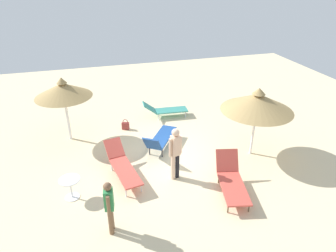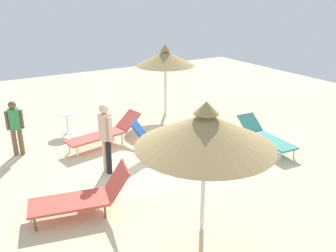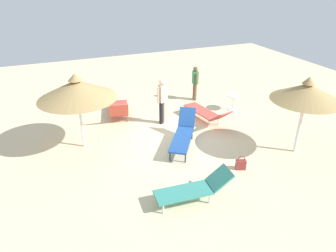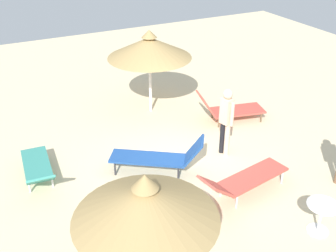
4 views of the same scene
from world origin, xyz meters
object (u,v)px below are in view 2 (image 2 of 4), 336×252
object	(u,v)px
lounge_chair_front	(84,196)
person_standing_back	(15,125)
lounge_chair_edge	(170,141)
lounge_chair_near_right	(105,132)
parasol_umbrella_far_right	(205,130)
lounge_chair_far_left	(265,135)
parasol_umbrella_center	(165,58)
side_table_round	(67,119)
handbag	(205,126)
person_standing_near_left	(106,134)

from	to	relation	value
lounge_chair_front	person_standing_back	world-z (taller)	person_standing_back
lounge_chair_edge	lounge_chair_near_right	distance (m)	1.99
parasol_umbrella_far_right	lounge_chair_far_left	bearing A→B (deg)	29.91
parasol_umbrella_center	lounge_chair_far_left	bearing A→B (deg)	-77.64
parasol_umbrella_far_right	side_table_round	distance (m)	6.49
lounge_chair_edge	handbag	bearing A→B (deg)	26.88
lounge_chair_far_left	side_table_round	xyz separation A→B (m)	(-4.52, 4.07, 0.09)
lounge_chair_far_left	person_standing_near_left	distance (m)	4.58
person_standing_near_left	side_table_round	xyz separation A→B (m)	(-0.08, 3.19, -0.57)
lounge_chair_near_right	lounge_chair_far_left	size ratio (longest dim) A/B	1.15
side_table_round	person_standing_near_left	bearing A→B (deg)	-88.59
handbag	lounge_chair_far_left	bearing A→B (deg)	-69.56
lounge_chair_edge	lounge_chair_near_right	size ratio (longest dim) A/B	0.91
lounge_chair_far_left	parasol_umbrella_far_right	bearing A→B (deg)	-150.09
parasol_umbrella_far_right	person_standing_near_left	distance (m)	3.29
lounge_chair_edge	person_standing_back	bearing A→B (deg)	148.09
parasol_umbrella_center	person_standing_back	size ratio (longest dim) A/B	1.65
parasol_umbrella_center	lounge_chair_edge	size ratio (longest dim) A/B	1.19
lounge_chair_near_right	person_standing_near_left	xyz separation A→B (m)	(-0.58, -1.59, 0.61)
parasol_umbrella_far_right	lounge_chair_edge	world-z (taller)	parasol_umbrella_far_right
person_standing_back	handbag	xyz separation A→B (m)	(5.45, -1.21, -0.69)
lounge_chair_near_right	person_standing_near_left	world-z (taller)	person_standing_near_left
parasol_umbrella_center	person_standing_back	xyz separation A→B (m)	(-5.26, -1.00, -1.18)
lounge_chair_edge	side_table_round	world-z (taller)	lounge_chair_edge
lounge_chair_edge	lounge_chair_near_right	bearing A→B (deg)	128.09
handbag	lounge_chair_edge	bearing A→B (deg)	-153.12
person_standing_near_left	lounge_chair_far_left	bearing A→B (deg)	-11.17
parasol_umbrella_center	lounge_chair_edge	distance (m)	3.97
person_standing_near_left	lounge_chair_near_right	bearing A→B (deg)	69.97
parasol_umbrella_far_right	lounge_chair_front	xyz separation A→B (m)	(-1.70, 1.63, -1.61)
person_standing_near_left	parasol_umbrella_center	bearing A→B (deg)	42.15
lounge_chair_edge	side_table_round	xyz separation A→B (m)	(-1.89, 3.17, 0.00)
lounge_chair_front	person_standing_back	xyz separation A→B (m)	(-0.65, 3.65, 0.45)
lounge_chair_front	lounge_chair_edge	bearing A→B (deg)	26.91
lounge_chair_near_right	side_table_round	bearing A→B (deg)	112.45
parasol_umbrella_far_right	lounge_chair_near_right	bearing A→B (deg)	90.77
parasol_umbrella_far_right	lounge_chair_front	bearing A→B (deg)	136.20
parasol_umbrella_far_right	handbag	size ratio (longest dim) A/B	5.52
lounge_chair_edge	handbag	distance (m)	2.18
side_table_round	lounge_chair_front	bearing A→B (deg)	-101.97
handbag	side_table_round	xyz separation A→B (m)	(-3.82, 2.19, 0.28)
lounge_chair_front	handbag	distance (m)	5.39
handbag	lounge_chair_front	bearing A→B (deg)	-153.10
person_standing_near_left	person_standing_back	bearing A→B (deg)	127.60
lounge_chair_far_left	person_standing_back	bearing A→B (deg)	153.31
handbag	side_table_round	world-z (taller)	side_table_round
lounge_chair_edge	handbag	size ratio (longest dim) A/B	4.64
lounge_chair_front	person_standing_back	bearing A→B (deg)	100.07
parasol_umbrella_far_right	lounge_chair_near_right	world-z (taller)	parasol_umbrella_far_right
parasol_umbrella_far_right	person_standing_back	distance (m)	5.89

